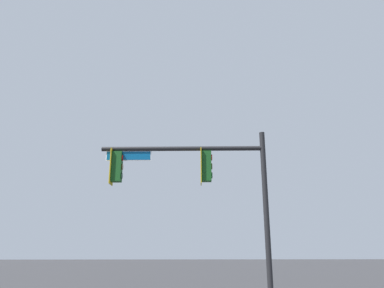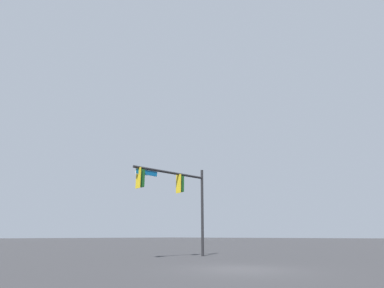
% 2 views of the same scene
% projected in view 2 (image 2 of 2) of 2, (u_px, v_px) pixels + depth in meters
% --- Properties ---
extents(ground_plane, '(400.00, 400.00, 0.00)m').
position_uv_depth(ground_plane, '(241.00, 270.00, 12.47)').
color(ground_plane, '#2D2D30').
extents(signal_pole_near, '(5.95, 1.07, 6.08)m').
position_uv_depth(signal_pole_near, '(176.00, 189.00, 20.49)').
color(signal_pole_near, black).
rests_on(signal_pole_near, ground_plane).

